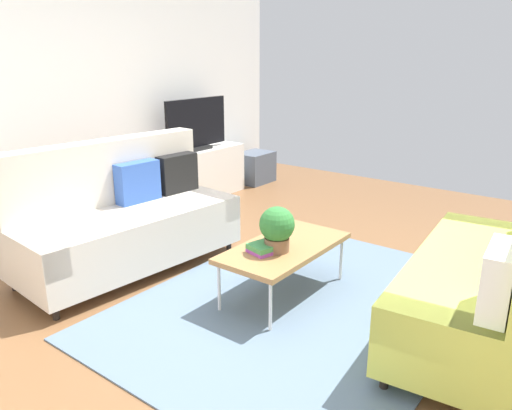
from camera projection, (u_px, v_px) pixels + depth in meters
The scene contains 16 objects.
ground_plane at pixel (292, 293), 3.94m from camera, with size 7.68×7.68×0.00m, color brown.
wall_far at pixel (69, 90), 5.13m from camera, with size 6.40×0.12×2.90m, color white.
area_rug at pixel (302, 304), 3.75m from camera, with size 2.90×2.20×0.01m, color slate.
couch_beige at pixel (125, 218), 4.31m from camera, with size 1.96×1.00×1.10m.
couch_green at pixel (494, 279), 3.17m from camera, with size 1.97×1.02×1.10m.
coffee_table at pixel (284, 248), 3.79m from camera, with size 1.10×0.56×0.42m.
tv_console at pixel (197, 174), 6.40m from camera, with size 1.40×0.44×0.64m, color silver.
tv at pixel (196, 125), 6.20m from camera, with size 1.00×0.20×0.64m.
storage_trunk at pixel (255, 167), 7.21m from camera, with size 0.52×0.40×0.44m, color #4C5666.
potted_plant at pixel (277, 228), 3.62m from camera, with size 0.26×0.26×0.34m.
table_book_0 at pixel (266, 250), 3.66m from camera, with size 0.24×0.18×0.03m, color purple.
table_book_1 at pixel (266, 246), 3.65m from camera, with size 0.24×0.18×0.04m, color #3F8C4C.
vase_0 at pixel (159, 148), 5.86m from camera, with size 0.11×0.11×0.20m, color #B24C4C.
vase_1 at pixel (170, 147), 6.00m from camera, with size 0.09×0.09×0.16m, color #B24C4C.
bottle_0 at pixel (183, 144), 6.05m from camera, with size 0.06×0.06×0.22m, color #3F8C4C.
bottle_1 at pixel (190, 145), 6.14m from camera, with size 0.05×0.05×0.16m, color #262626.
Camera 1 is at (-3.00, -1.93, 1.83)m, focal length 34.81 mm.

